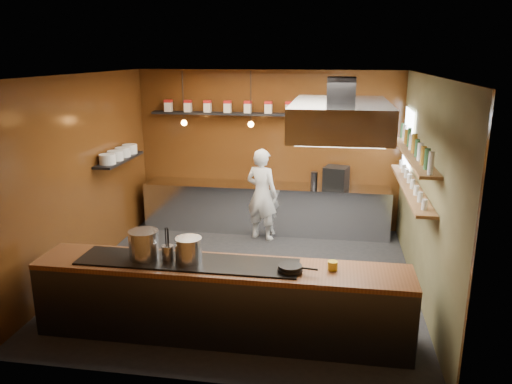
% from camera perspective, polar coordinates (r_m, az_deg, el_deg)
% --- Properties ---
extents(floor, '(5.00, 5.00, 0.00)m').
position_cam_1_polar(floor, '(7.66, -1.20, -9.83)').
color(floor, black).
rests_on(floor, ground).
extents(back_wall, '(5.00, 0.00, 5.00)m').
position_cam_1_polar(back_wall, '(9.56, 1.41, 4.79)').
color(back_wall, '#3B1B0A').
rests_on(back_wall, ground).
extents(left_wall, '(0.00, 5.00, 5.00)m').
position_cam_1_polar(left_wall, '(7.97, -19.26, 1.75)').
color(left_wall, '#3B1B0A').
rests_on(left_wall, ground).
extents(right_wall, '(0.00, 5.00, 5.00)m').
position_cam_1_polar(right_wall, '(7.15, 18.86, 0.27)').
color(right_wall, brown).
rests_on(right_wall, ground).
extents(ceiling, '(5.00, 5.00, 0.00)m').
position_cam_1_polar(ceiling, '(6.93, -1.34, 13.22)').
color(ceiling, silver).
rests_on(ceiling, back_wall).
extents(window_pane, '(0.00, 1.00, 1.00)m').
position_cam_1_polar(window_pane, '(8.70, 16.97, 5.73)').
color(window_pane, white).
rests_on(window_pane, right_wall).
extents(prep_counter, '(4.60, 0.65, 0.90)m').
position_cam_1_polar(prep_counter, '(9.50, 1.10, -1.82)').
color(prep_counter, silver).
rests_on(prep_counter, floor).
extents(pass_counter, '(4.40, 0.72, 0.94)m').
position_cam_1_polar(pass_counter, '(6.05, -4.00, -12.22)').
color(pass_counter, '#38383D').
rests_on(pass_counter, floor).
extents(tin_shelf, '(2.60, 0.26, 0.04)m').
position_cam_1_polar(tin_shelf, '(9.48, -4.15, 8.94)').
color(tin_shelf, black).
rests_on(tin_shelf, back_wall).
extents(plate_shelf, '(0.30, 1.40, 0.04)m').
position_cam_1_polar(plate_shelf, '(8.76, -15.33, 3.59)').
color(plate_shelf, black).
rests_on(plate_shelf, left_wall).
extents(bottle_shelf_upper, '(0.26, 2.80, 0.04)m').
position_cam_1_polar(bottle_shelf_upper, '(7.32, 17.54, 4.11)').
color(bottle_shelf_upper, olive).
rests_on(bottle_shelf_upper, right_wall).
extents(bottle_shelf_lower, '(0.26, 2.80, 0.04)m').
position_cam_1_polar(bottle_shelf_lower, '(7.42, 17.24, 0.55)').
color(bottle_shelf_lower, olive).
rests_on(bottle_shelf_lower, right_wall).
extents(extractor_hood, '(1.20, 2.00, 0.72)m').
position_cam_1_polar(extractor_hood, '(6.46, 9.58, 8.43)').
color(extractor_hood, '#38383D').
rests_on(extractor_hood, ceiling).
extents(pendant_left, '(0.10, 0.10, 0.95)m').
position_cam_1_polar(pendant_left, '(8.98, -8.24, 8.15)').
color(pendant_left, black).
rests_on(pendant_left, ceiling).
extents(pendant_right, '(0.10, 0.10, 0.95)m').
position_cam_1_polar(pendant_right, '(8.70, -0.59, 8.08)').
color(pendant_right, black).
rests_on(pendant_right, ceiling).
extents(storage_tins, '(2.43, 0.13, 0.22)m').
position_cam_1_polar(storage_tins, '(9.43, -3.26, 9.73)').
color(storage_tins, beige).
rests_on(storage_tins, tin_shelf).
extents(plate_stacks, '(0.26, 1.16, 0.16)m').
position_cam_1_polar(plate_stacks, '(8.74, -15.38, 4.23)').
color(plate_stacks, silver).
rests_on(plate_stacks, plate_shelf).
extents(bottles, '(0.06, 2.66, 0.24)m').
position_cam_1_polar(bottles, '(7.30, 17.62, 5.18)').
color(bottles, silver).
rests_on(bottles, bottle_shelf_upper).
extents(wine_glasses, '(0.07, 2.37, 0.13)m').
position_cam_1_polar(wine_glasses, '(7.40, 17.30, 1.19)').
color(wine_glasses, silver).
rests_on(wine_glasses, bottle_shelf_lower).
extents(stockpot_large, '(0.37, 0.37, 0.34)m').
position_cam_1_polar(stockpot_large, '(6.04, -12.69, -5.89)').
color(stockpot_large, silver).
rests_on(stockpot_large, pass_counter).
extents(stockpot_small, '(0.35, 0.35, 0.29)m').
position_cam_1_polar(stockpot_small, '(5.87, -7.70, -6.56)').
color(stockpot_small, silver).
rests_on(stockpot_small, pass_counter).
extents(utensil_crock, '(0.17, 0.17, 0.18)m').
position_cam_1_polar(utensil_crock, '(5.96, -10.05, -6.87)').
color(utensil_crock, '#B4B6BB').
rests_on(utensil_crock, pass_counter).
extents(frying_pan, '(0.46, 0.29, 0.07)m').
position_cam_1_polar(frying_pan, '(5.63, 3.95, -8.67)').
color(frying_pan, black).
rests_on(frying_pan, pass_counter).
extents(butter_jar, '(0.15, 0.15, 0.10)m').
position_cam_1_polar(butter_jar, '(5.75, 8.75, -8.31)').
color(butter_jar, gold).
rests_on(butter_jar, pass_counter).
extents(espresso_machine, '(0.49, 0.48, 0.41)m').
position_cam_1_polar(espresso_machine, '(9.20, 9.13, 1.63)').
color(espresso_machine, black).
rests_on(espresso_machine, prep_counter).
extents(chef, '(0.72, 0.60, 1.67)m').
position_cam_1_polar(chef, '(8.97, 0.66, -0.28)').
color(chef, silver).
rests_on(chef, floor).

